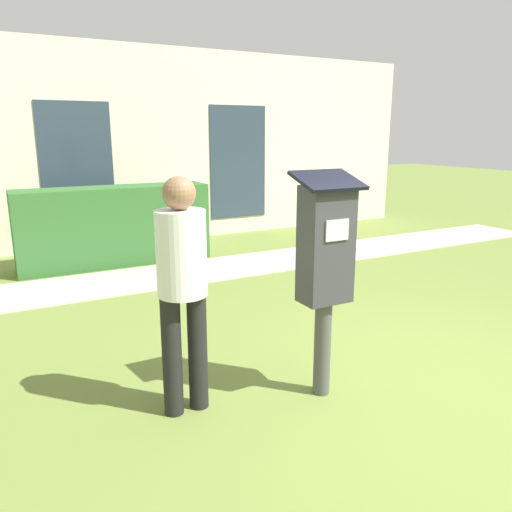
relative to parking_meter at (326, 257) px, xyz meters
name	(u,v)px	position (x,y,z in m)	size (l,w,h in m)	color
ground_plane	(436,395)	(0.71, -0.43, -1.02)	(40.00, 40.00, 0.00)	olive
sidewalk	(218,268)	(0.71, 3.43, -1.01)	(12.00, 1.10, 0.02)	#B7B2A8
building_facade	(161,147)	(0.71, 5.72, 0.58)	(10.00, 0.26, 3.20)	beige
parking_meter	(326,257)	(0.00, 0.00, 0.00)	(0.44, 0.31, 1.59)	#4C4C4C
person_standing	(182,279)	(-0.94, 0.25, -0.09)	(0.32, 0.32, 1.58)	black
outdoor_chair_left	(85,226)	(-0.80, 4.68, -0.49)	(0.44, 0.44, 0.90)	white
outdoor_chair_middle	(182,218)	(0.68, 4.73, -0.49)	(0.44, 0.44, 0.90)	white
hedge_row	(115,226)	(-0.44, 4.40, -0.47)	(2.63, 0.60, 1.10)	#33662D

